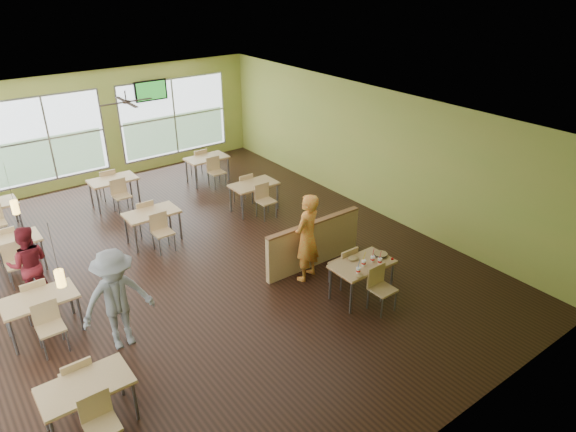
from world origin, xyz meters
The scene contains 20 objects.
room centered at (0.00, 0.00, 1.60)m, with size 12.00×12.04×3.20m.
window_bays centered at (-2.65, 3.08, 1.48)m, with size 9.24×10.24×2.38m.
main_table centered at (2.00, -3.00, 0.63)m, with size 1.22×1.52×0.87m.
half_wall_divider centered at (2.00, -1.55, 0.52)m, with size 2.40×0.14×1.04m.
dining_tables centered at (-1.05, 1.71, 0.63)m, with size 6.92×8.72×0.87m.
pendant_lights centered at (-3.20, 0.68, 2.45)m, with size 0.11×7.31×0.86m.
ceiling_fan centered at (0.00, 3.00, 2.95)m, with size 1.25×1.25×0.29m.
tv_backwall centered at (1.80, 5.90, 2.45)m, with size 1.00×0.07×0.60m.
man_plaid centered at (1.57, -1.84, 0.93)m, with size 0.68×0.45×1.87m, color #FB561B.
patron_maroon centered at (-3.08, 0.70, 0.78)m, with size 0.76×0.59×1.55m, color maroon.
patron_grey centered at (-2.21, -1.59, 0.91)m, with size 1.18×0.68×1.82m, color slate.
cup_blue centered at (1.68, -3.21, 0.82)m, with size 0.09×0.09×0.32m.
cup_yellow centered at (1.94, -3.08, 0.82)m, with size 0.09×0.09×0.32m.
cup_red_near centered at (2.18, -3.08, 0.81)m, with size 0.09×0.09×0.32m.
cup_red_far centered at (2.24, -3.21, 0.81)m, with size 0.09×0.09×0.32m.
food_basket centered at (2.46, -3.03, 0.78)m, with size 0.27×0.27×0.06m.
ketchup_cup centered at (2.55, -3.24, 0.76)m, with size 0.05×0.05×0.02m, color #A30704.
wrapper_left centered at (1.63, -3.30, 0.77)m, with size 0.15×0.14×0.04m, color #A98951.
wrapper_mid centered at (1.95, -2.79, 0.78)m, with size 0.22×0.20×0.06m, color #A98951.
wrapper_right centered at (2.21, -3.30, 0.77)m, with size 0.13×0.12×0.03m, color #A98951.
Camera 1 is at (-4.12, -8.80, 5.85)m, focal length 32.00 mm.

